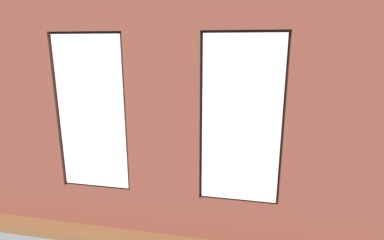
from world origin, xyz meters
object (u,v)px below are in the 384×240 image
(remote_gray, at_px, (213,138))
(table_plant_small, at_px, (197,137))
(couch_by_window, at_px, (135,185))
(potted_plant_between_couches, at_px, (227,178))
(media_console, at_px, (81,144))
(remote_black, at_px, (172,139))
(potted_plant_corner_far_left, at_px, (368,174))
(coffee_table, at_px, (193,141))
(cup_ceramic, at_px, (193,137))
(couch_left, at_px, (325,166))
(potted_plant_beside_window_right, at_px, (50,157))
(tv_flatscreen, at_px, (79,118))
(potted_plant_corner_near_left, at_px, (313,115))
(candle_jar, at_px, (186,136))
(papasan_chair, at_px, (177,122))

(remote_gray, bearing_deg, table_plant_small, -113.15)
(couch_by_window, relative_size, potted_plant_between_couches, 1.88)
(media_console, bearing_deg, remote_black, -174.80)
(couch_by_window, relative_size, potted_plant_corner_far_left, 1.42)
(coffee_table, bearing_deg, cup_ceramic, 104.04)
(couch_left, bearing_deg, potted_plant_corner_far_left, 8.72)
(potted_plant_corner_far_left, distance_m, potted_plant_beside_window_right, 4.88)
(tv_flatscreen, bearing_deg, couch_by_window, 137.66)
(potted_plant_corner_near_left, xyz_separation_m, potted_plant_between_couches, (1.92, 3.78, -0.24))
(couch_by_window, bearing_deg, candle_jar, -97.92)
(media_console, distance_m, potted_plant_between_couches, 4.18)
(couch_left, xyz_separation_m, potted_plant_beside_window_right, (4.73, 1.59, 0.42))
(remote_black, xyz_separation_m, tv_flatscreen, (2.24, 0.20, 0.45))
(couch_left, height_order, potted_plant_between_couches, potted_plant_between_couches)
(couch_left, xyz_separation_m, tv_flatscreen, (5.47, -0.51, 0.55))
(coffee_table, bearing_deg, remote_black, 15.32)
(potted_plant_between_couches, bearing_deg, remote_black, -55.92)
(remote_black, bearing_deg, potted_plant_corner_far_left, 169.66)
(potted_plant_corner_far_left, bearing_deg, potted_plant_between_couches, -4.27)
(tv_flatscreen, relative_size, papasan_chair, 1.17)
(potted_plant_between_couches, bearing_deg, remote_gray, -77.64)
(cup_ceramic, xyz_separation_m, remote_gray, (-0.44, -0.15, -0.04))
(candle_jar, bearing_deg, remote_black, 40.74)
(potted_plant_corner_far_left, bearing_deg, cup_ceramic, -39.84)
(candle_jar, bearing_deg, coffee_table, 151.27)
(media_console, height_order, potted_plant_corner_far_left, potted_plant_corner_far_left)
(cup_ceramic, distance_m, potted_plant_corner_far_left, 3.79)
(cup_ceramic, bearing_deg, couch_left, 162.94)
(remote_gray, xyz_separation_m, papasan_chair, (1.17, -1.23, 0.01))
(media_console, bearing_deg, candle_jar, -170.00)
(couch_left, height_order, cup_ceramic, couch_left)
(candle_jar, bearing_deg, couch_by_window, 82.08)
(couch_left, bearing_deg, cup_ceramic, -103.80)
(couch_by_window, distance_m, cup_ceramic, 2.39)
(couch_by_window, xyz_separation_m, media_console, (2.18, -1.99, -0.09))
(coffee_table, height_order, potted_plant_beside_window_right, potted_plant_beside_window_right)
(media_console, height_order, potted_plant_between_couches, potted_plant_between_couches)
(table_plant_small, relative_size, potted_plant_corner_far_left, 0.12)
(table_plant_small, bearing_deg, tv_flatscreen, 4.05)
(media_console, distance_m, potted_plant_corner_far_left, 6.02)
(couch_left, height_order, papasan_chair, couch_left)
(coffee_table, bearing_deg, papasan_chair, -61.99)
(couch_by_window, relative_size, cup_ceramic, 21.26)
(couch_by_window, xyz_separation_m, tv_flatscreen, (2.18, -1.99, 0.55))
(potted_plant_corner_near_left, bearing_deg, media_console, 18.17)
(papasan_chair, bearing_deg, remote_gray, 133.69)
(couch_by_window, height_order, table_plant_small, couch_by_window)
(media_console, relative_size, potted_plant_corner_near_left, 0.74)
(tv_flatscreen, bearing_deg, media_console, 90.00)
(couch_left, height_order, table_plant_small, couch_left)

